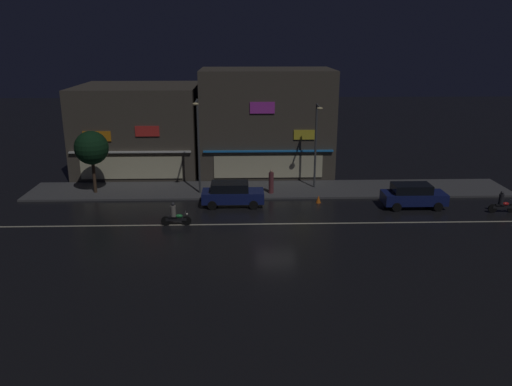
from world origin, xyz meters
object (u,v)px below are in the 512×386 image
(streetlamp_west, at_px, (198,139))
(pedestrian_on_sidewalk, at_px, (271,182))
(streetlamp_mid, at_px, (316,139))
(parked_car_trailing, at_px, (413,195))
(traffic_cone, at_px, (318,199))
(motorcycle_lead, at_px, (502,204))
(motorcycle_following, at_px, (175,216))
(parked_car_near_kerb, at_px, (232,194))

(streetlamp_west, bearing_deg, pedestrian_on_sidewalk, 0.18)
(streetlamp_mid, height_order, parked_car_trailing, streetlamp_mid)
(streetlamp_west, distance_m, pedestrian_on_sidewalk, 6.26)
(pedestrian_on_sidewalk, distance_m, parked_car_trailing, 10.16)
(traffic_cone, bearing_deg, motorcycle_lead, -11.76)
(pedestrian_on_sidewalk, height_order, traffic_cone, pedestrian_on_sidewalk)
(motorcycle_following, bearing_deg, parked_car_trailing, -171.36)
(streetlamp_west, bearing_deg, motorcycle_following, -99.66)
(streetlamp_mid, bearing_deg, motorcycle_lead, -25.91)
(streetlamp_mid, distance_m, traffic_cone, 4.94)
(streetlamp_west, height_order, streetlamp_mid, streetlamp_west)
(streetlamp_west, bearing_deg, parked_car_trailing, -12.10)
(motorcycle_lead, bearing_deg, motorcycle_following, -175.71)
(motorcycle_lead, bearing_deg, pedestrian_on_sidewalk, 163.05)
(streetlamp_west, xyz_separation_m, traffic_cone, (8.58, -2.02, -3.99))
(motorcycle_following, bearing_deg, streetlamp_mid, -144.89)
(streetlamp_mid, bearing_deg, traffic_cone, -93.28)
(parked_car_trailing, relative_size, traffic_cone, 7.82)
(streetlamp_mid, relative_size, traffic_cone, 11.76)
(streetlamp_mid, distance_m, motorcycle_following, 12.82)
(traffic_cone, bearing_deg, streetlamp_west, 166.73)
(pedestrian_on_sidewalk, height_order, motorcycle_following, pedestrian_on_sidewalk)
(pedestrian_on_sidewalk, bearing_deg, motorcycle_following, -65.53)
(streetlamp_west, relative_size, streetlamp_mid, 1.08)
(pedestrian_on_sidewalk, relative_size, motorcycle_following, 0.95)
(streetlamp_west, distance_m, traffic_cone, 9.68)
(pedestrian_on_sidewalk, distance_m, parked_car_near_kerb, 3.78)
(parked_car_trailing, bearing_deg, traffic_cone, -10.51)
(streetlamp_west, distance_m, motorcycle_lead, 21.38)
(streetlamp_west, relative_size, motorcycle_following, 3.67)
(pedestrian_on_sidewalk, distance_m, traffic_cone, 3.91)
(streetlamp_west, xyz_separation_m, parked_car_trailing, (14.96, -3.21, -3.40))
(streetlamp_mid, bearing_deg, parked_car_trailing, -35.54)
(motorcycle_lead, xyz_separation_m, motorcycle_following, (-21.65, -1.77, 0.00))
(motorcycle_lead, relative_size, traffic_cone, 3.45)
(parked_car_near_kerb, distance_m, traffic_cone, 6.18)
(streetlamp_mid, height_order, pedestrian_on_sidewalk, streetlamp_mid)
(streetlamp_west, relative_size, parked_car_trailing, 1.62)
(parked_car_near_kerb, relative_size, parked_car_trailing, 1.00)
(parked_car_trailing, height_order, motorcycle_following, parked_car_trailing)
(motorcycle_lead, bearing_deg, streetlamp_west, 167.23)
(parked_car_near_kerb, distance_m, parked_car_trailing, 12.54)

